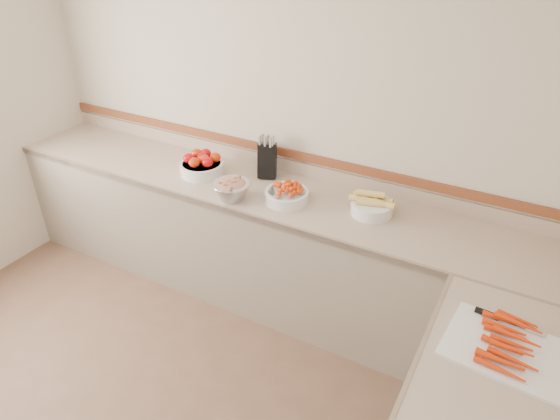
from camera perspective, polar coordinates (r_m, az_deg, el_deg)
The scene contains 8 objects.
back_wall at distance 3.48m, azimuth 0.12°, elevation 10.54°, with size 4.00×4.00×0.00m, color beige.
counter_back at distance 3.62m, azimuth -2.36°, elevation -3.70°, with size 4.00×0.65×1.08m.
knife_block at distance 3.50m, azimuth -1.48°, elevation 5.80°, with size 0.18×0.20×0.31m.
tomato_bowl at distance 3.60m, azimuth -8.92°, elevation 5.13°, with size 0.31×0.31×0.15m.
cherry_tomato_bowl at distance 3.21m, azimuth 0.77°, elevation 1.87°, with size 0.29×0.29×0.16m.
corn_bowl at distance 3.13m, azimuth 10.45°, elevation 0.51°, with size 0.29×0.26×0.15m.
rhubarb_bowl at distance 3.24m, azimuth -5.55°, elevation 2.40°, with size 0.25×0.25×0.14m.
cutting_board at distance 2.41m, azimuth 24.43°, elevation -13.90°, with size 0.52×0.43×0.07m.
Camera 1 is at (1.57, -0.86, 2.51)m, focal length 32.00 mm.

